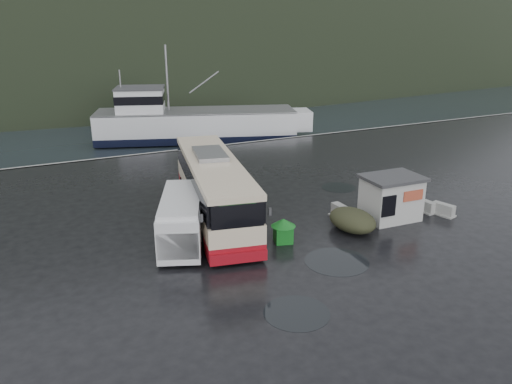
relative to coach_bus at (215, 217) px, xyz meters
name	(u,v)px	position (x,y,z in m)	size (l,w,h in m)	color
ground	(266,233)	(1.70, -3.45, 0.00)	(160.00, 160.00, 0.00)	black
harbor_water	(63,69)	(1.70, 106.55, 0.00)	(300.00, 180.00, 0.02)	black
quay_edge	(165,152)	(1.70, 16.55, 0.00)	(160.00, 0.60, 1.50)	#999993
headland	(55,44)	(11.70, 246.55, 0.00)	(780.00, 540.00, 570.00)	black
coach_bus	(215,217)	(0.00, 0.00, 0.00)	(3.28, 13.27, 3.76)	beige
white_van	(183,242)	(-2.81, -2.67, 0.00)	(2.14, 6.23, 2.61)	silver
waste_bin_left	(283,242)	(1.98, -4.88, 0.00)	(0.94, 0.94, 1.31)	#136F1E
waste_bin_right	(374,210)	(9.33, -3.18, 0.00)	(0.95, 0.95, 1.33)	#136F1E
dome_tent	(352,230)	(6.18, -5.18, 0.00)	(2.19, 3.06, 1.20)	#2E301D
ticket_kiosk	(389,218)	(9.20, -4.72, 0.00)	(3.35, 2.54, 2.62)	#B9B9B4
jersey_barrier_a	(341,218)	(6.67, -3.44, 0.00)	(0.79, 1.57, 0.79)	#999993
jersey_barrier_b	(424,211)	(11.93, -4.72, 0.00)	(0.71, 1.41, 0.71)	#999993
jersey_barrier_c	(443,215)	(12.48, -5.67, 0.00)	(0.71, 1.42, 0.71)	#999993
fishing_trawler	(197,127)	(7.78, 25.51, 0.00)	(25.22, 5.53, 10.09)	silver
puddles	(327,249)	(3.59, -6.66, 0.01)	(13.17, 15.03, 0.01)	black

